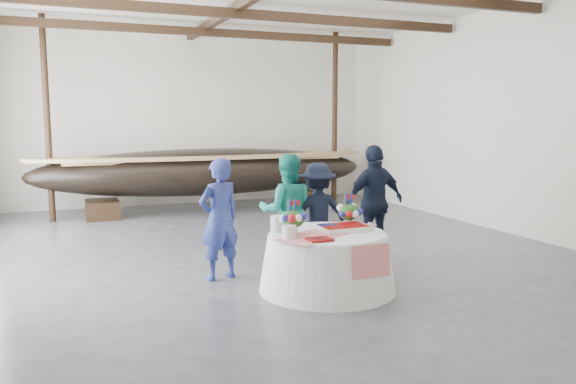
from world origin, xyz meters
name	(u,v)px	position (x,y,z in m)	size (l,w,h in m)	color
floor	(267,250)	(0.00, 0.00, 0.00)	(10.00, 12.00, 0.01)	#3D3D42
wall_back	(190,119)	(0.00, 6.00, 2.25)	(10.00, 0.02, 4.50)	silver
wall_front	(553,124)	(0.00, -6.00, 2.25)	(10.00, 0.02, 4.50)	silver
wall_right	(499,120)	(5.00, 0.00, 2.25)	(0.02, 12.00, 4.50)	silver
pavilion_structure	(251,21)	(0.00, 0.76, 4.00)	(9.80, 11.76, 4.50)	black
longboat_display	(208,171)	(0.05, 4.38, 0.99)	(8.30, 1.66, 1.56)	black
banquet_table	(327,261)	(-0.02, -2.43, 0.39)	(1.83, 1.83, 0.78)	silver
tabletop_items	(322,220)	(-0.05, -2.31, 0.93)	(1.74, 1.31, 0.40)	red
guest_woman_blue	(219,219)	(-1.21, -1.37, 0.87)	(0.63, 0.42, 1.74)	navy
guest_woman_teal	(287,211)	(-0.09, -1.14, 0.88)	(0.85, 0.66, 1.76)	#1A8A7A
guest_man_left	(317,214)	(0.44, -1.12, 0.80)	(1.03, 0.59, 1.60)	black
guest_man_right	(375,202)	(1.46, -1.15, 0.93)	(1.09, 0.46, 1.87)	black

